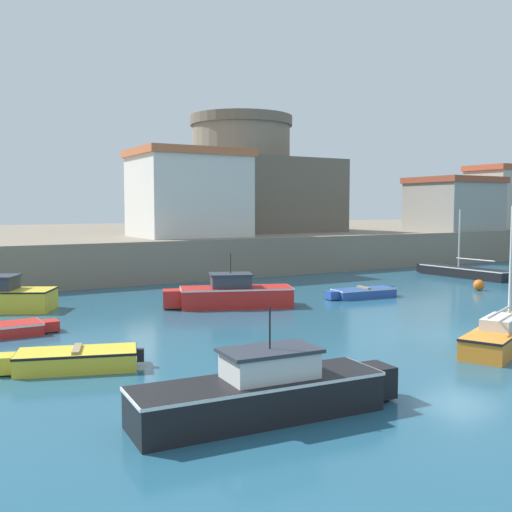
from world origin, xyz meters
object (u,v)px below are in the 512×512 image
at_px(dinghy_blue_5, 362,292).
at_px(mooring_buoy, 479,285).
at_px(harbor_shed_near_wharf, 188,193).
at_px(sailboat_orange_8, 506,332).
at_px(fortress, 241,187).
at_px(harbor_shed_mid_row, 508,197).
at_px(sailboat_black_7, 463,271).
at_px(harbor_shed_far_end, 454,204).
at_px(dinghy_yellow_3, 72,359).
at_px(motorboat_red_1, 232,294).
at_px(motorboat_black_6, 265,392).

distance_m(dinghy_blue_5, mooring_buoy, 7.27).
bearing_deg(harbor_shed_near_wharf, sailboat_orange_8, -89.50).
height_order(fortress, harbor_shed_mid_row, fortress).
distance_m(sailboat_black_7, mooring_buoy, 6.27).
relative_size(fortress, harbor_shed_far_end, 1.93).
xyz_separation_m(dinghy_blue_5, harbor_shed_mid_row, (29.09, 13.79, 5.17)).
bearing_deg(harbor_shed_mid_row, dinghy_yellow_3, -155.84).
relative_size(dinghy_blue_5, harbor_shed_far_end, 0.59).
relative_size(sailboat_black_7, harbor_shed_mid_row, 0.92).
relative_size(dinghy_blue_5, mooring_buoy, 6.68).
xyz_separation_m(dinghy_blue_5, sailboat_orange_8, (-2.69, -10.34, 0.16)).
relative_size(dinghy_yellow_3, mooring_buoy, 6.76).
relative_size(motorboat_red_1, sailboat_black_7, 0.84).
relative_size(harbor_shed_near_wharf, harbor_shed_mid_row, 0.98).
height_order(motorboat_red_1, mooring_buoy, motorboat_red_1).
relative_size(dinghy_blue_5, sailboat_orange_8, 0.62).
bearing_deg(mooring_buoy, sailboat_orange_8, -137.02).
distance_m(motorboat_red_1, harbor_shed_far_end, 30.88).
relative_size(dinghy_yellow_3, harbor_shed_near_wharf, 0.53).
xyz_separation_m(dinghy_yellow_3, sailboat_orange_8, (12.96, -4.06, 0.12)).
xyz_separation_m(fortress, harbor_shed_mid_row, (24.00, -8.01, -0.76)).
relative_size(motorboat_black_6, sailboat_orange_8, 0.99).
xyz_separation_m(dinghy_blue_5, sailboat_black_7, (11.34, 3.53, 0.11)).
height_order(sailboat_orange_8, harbor_shed_far_end, harbor_shed_far_end).
relative_size(motorboat_black_6, harbor_shed_far_end, 0.93).
height_order(sailboat_orange_8, fortress, fortress).
height_order(dinghy_blue_5, motorboat_black_6, motorboat_black_6).
distance_m(dinghy_yellow_3, sailboat_black_7, 28.71).
height_order(sailboat_black_7, sailboat_orange_8, sailboat_orange_8).
xyz_separation_m(motorboat_red_1, dinghy_yellow_3, (-8.73, -7.09, -0.28)).
height_order(dinghy_yellow_3, mooring_buoy, dinghy_yellow_3).
bearing_deg(fortress, motorboat_black_6, -117.97).
height_order(motorboat_black_6, mooring_buoy, motorboat_black_6).
relative_size(motorboat_red_1, harbor_shed_far_end, 0.88).
xyz_separation_m(dinghy_yellow_3, harbor_shed_mid_row, (44.74, 20.07, 5.13)).
bearing_deg(harbor_shed_near_wharf, sailboat_black_7, -38.06).
xyz_separation_m(motorboat_red_1, harbor_shed_mid_row, (36.01, 12.99, 4.85)).
bearing_deg(fortress, harbor_shed_near_wharf, -138.34).
bearing_deg(harbor_shed_far_end, harbor_shed_near_wharf, 176.24).
xyz_separation_m(dinghy_blue_5, harbor_shed_near_wharf, (-2.91, 14.68, 5.20)).
relative_size(mooring_buoy, harbor_shed_far_end, 0.09).
relative_size(dinghy_yellow_3, sailboat_black_7, 0.57).
bearing_deg(harbor_shed_mid_row, mooring_buoy, -145.71).
bearing_deg(dinghy_blue_5, harbor_shed_near_wharf, 101.20).
bearing_deg(motorboat_black_6, dinghy_blue_5, 43.24).
bearing_deg(motorboat_black_6, harbor_shed_mid_row, 31.70).
bearing_deg(harbor_shed_near_wharf, motorboat_red_1, -106.10).
xyz_separation_m(motorboat_red_1, harbor_shed_near_wharf, (4.01, 13.88, 4.88)).
relative_size(motorboat_red_1, mooring_buoy, 10.02).
bearing_deg(dinghy_blue_5, motorboat_red_1, 173.39).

